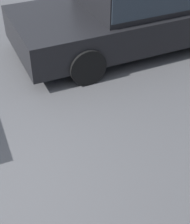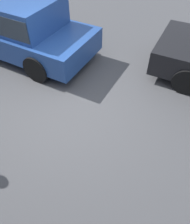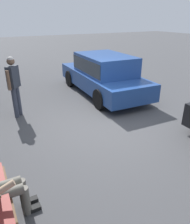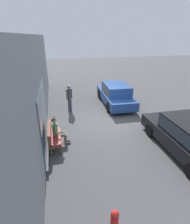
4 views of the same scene
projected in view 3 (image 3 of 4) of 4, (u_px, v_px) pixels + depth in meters
The scene contains 3 objects.
ground_plane at pixel (101, 126), 5.86m from camera, with size 60.00×60.00×0.00m, color #4C4C4F.
parked_car_mid at pixel (104, 73), 8.03m from camera, with size 4.50×1.97×1.47m.
pedestrian_standing at pixel (14, 82), 6.08m from camera, with size 0.44×0.39×1.73m.
Camera 3 is at (-4.51, 2.60, 2.72)m, focal length 35.00 mm.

